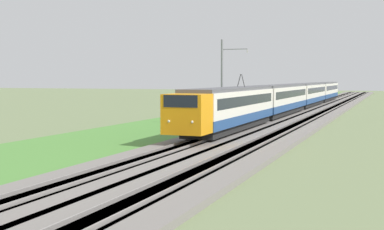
% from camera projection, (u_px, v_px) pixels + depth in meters
% --- Properties ---
extents(ballast_main, '(240.00, 4.40, 0.30)m').
position_uv_depth(ballast_main, '(261.00, 123.00, 52.48)').
color(ballast_main, slate).
rests_on(ballast_main, ground).
extents(ballast_adjacent, '(240.00, 4.40, 0.30)m').
position_uv_depth(ballast_adjacent, '(302.00, 124.00, 51.07)').
color(ballast_adjacent, slate).
rests_on(ballast_adjacent, ground).
extents(track_main, '(240.00, 1.57, 0.45)m').
position_uv_depth(track_main, '(261.00, 123.00, 52.48)').
color(track_main, '#4C4238').
rests_on(track_main, ground).
extents(track_adjacent, '(240.00, 1.57, 0.45)m').
position_uv_depth(track_adjacent, '(302.00, 124.00, 51.07)').
color(track_adjacent, '#4C4238').
rests_on(track_adjacent, ground).
extents(grass_verge, '(240.00, 13.73, 0.12)m').
position_uv_depth(grass_verge, '(208.00, 122.00, 54.46)').
color(grass_verge, '#4C8438').
rests_on(grass_verge, ground).
extents(passenger_train, '(81.47, 2.82, 4.86)m').
position_uv_depth(passenger_train, '(296.00, 95.00, 70.91)').
color(passenger_train, orange).
rests_on(passenger_train, ground).
extents(catenary_mast_mid, '(0.22, 2.56, 8.07)m').
position_uv_depth(catenary_mast_mid, '(223.00, 82.00, 49.39)').
color(catenary_mast_mid, slate).
rests_on(catenary_mast_mid, ground).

